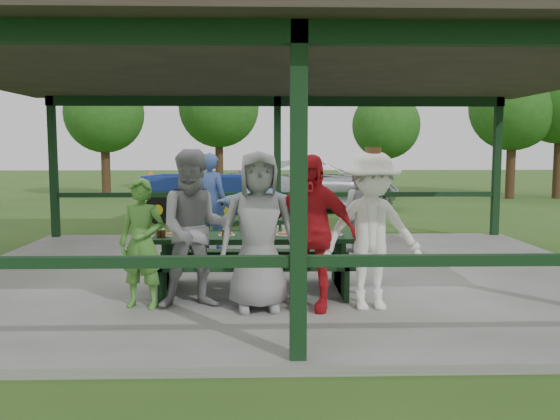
{
  "coord_description": "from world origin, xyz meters",
  "views": [
    {
      "loc": [
        -0.32,
        -9.02,
        2.01
      ],
      "look_at": [
        -0.06,
        -0.3,
        1.09
      ],
      "focal_mm": 38.0,
      "sensor_mm": 36.0,
      "label": 1
    }
  ],
  "objects_px": {
    "spectator_lblue": "(259,206)",
    "farm_trailer": "(202,197)",
    "picnic_table_far": "(245,234)",
    "contestant_grey_mid": "(258,231)",
    "contestant_grey_left": "(196,229)",
    "contestant_white_fedora": "(372,231)",
    "picnic_table_near": "(255,255)",
    "spectator_grey": "(358,209)",
    "contestant_red": "(310,233)",
    "contestant_green": "(142,243)",
    "spectator_blue": "(210,201)",
    "pickup_truck": "(311,185)"
  },
  "relations": [
    {
      "from": "contestant_grey_mid",
      "to": "spectator_grey",
      "type": "xyz_separation_m",
      "value": [
        1.81,
        3.93,
        -0.15
      ]
    },
    {
      "from": "spectator_blue",
      "to": "farm_trailer",
      "type": "bearing_deg",
      "value": -59.85
    },
    {
      "from": "picnic_table_far",
      "to": "contestant_red",
      "type": "distance_m",
      "value": 3.1
    },
    {
      "from": "spectator_lblue",
      "to": "contestant_grey_mid",
      "type": "bearing_deg",
      "value": 87.8
    },
    {
      "from": "spectator_lblue",
      "to": "picnic_table_far",
      "type": "bearing_deg",
      "value": 72.76
    },
    {
      "from": "spectator_lblue",
      "to": "spectator_blue",
      "type": "relative_size",
      "value": 0.94
    },
    {
      "from": "contestant_grey_left",
      "to": "contestant_red",
      "type": "distance_m",
      "value": 1.36
    },
    {
      "from": "contestant_grey_left",
      "to": "spectator_grey",
      "type": "distance_m",
      "value": 4.58
    },
    {
      "from": "pickup_truck",
      "to": "contestant_red",
      "type": "bearing_deg",
      "value": 153.21
    },
    {
      "from": "contestant_green",
      "to": "spectator_grey",
      "type": "height_order",
      "value": "spectator_grey"
    },
    {
      "from": "contestant_grey_left",
      "to": "contestant_white_fedora",
      "type": "bearing_deg",
      "value": -13.43
    },
    {
      "from": "spectator_lblue",
      "to": "spectator_blue",
      "type": "height_order",
      "value": "spectator_blue"
    },
    {
      "from": "contestant_red",
      "to": "spectator_lblue",
      "type": "bearing_deg",
      "value": 115.71
    },
    {
      "from": "contestant_red",
      "to": "spectator_blue",
      "type": "relative_size",
      "value": 1.01
    },
    {
      "from": "spectator_lblue",
      "to": "pickup_truck",
      "type": "bearing_deg",
      "value": -103.59
    },
    {
      "from": "contestant_grey_mid",
      "to": "spectator_blue",
      "type": "distance_m",
      "value": 4.36
    },
    {
      "from": "contestant_red",
      "to": "spectator_blue",
      "type": "height_order",
      "value": "contestant_red"
    },
    {
      "from": "spectator_lblue",
      "to": "farm_trailer",
      "type": "distance_m",
      "value": 5.7
    },
    {
      "from": "spectator_lblue",
      "to": "farm_trailer",
      "type": "xyz_separation_m",
      "value": [
        -1.6,
        5.47,
        -0.28
      ]
    },
    {
      "from": "spectator_lblue",
      "to": "pickup_truck",
      "type": "relative_size",
      "value": 0.29
    },
    {
      "from": "contestant_grey_left",
      "to": "contestant_grey_mid",
      "type": "distance_m",
      "value": 0.76
    },
    {
      "from": "contestant_grey_left",
      "to": "spectator_blue",
      "type": "distance_m",
      "value": 4.13
    },
    {
      "from": "contestant_grey_mid",
      "to": "contestant_red",
      "type": "distance_m",
      "value": 0.61
    },
    {
      "from": "contestant_white_fedora",
      "to": "pickup_truck",
      "type": "relative_size",
      "value": 0.33
    },
    {
      "from": "contestant_green",
      "to": "contestant_red",
      "type": "xyz_separation_m",
      "value": [
        2.0,
        -0.14,
        0.14
      ]
    },
    {
      "from": "contestant_grey_left",
      "to": "farm_trailer",
      "type": "bearing_deg",
      "value": 85.27
    },
    {
      "from": "contestant_grey_left",
      "to": "spectator_lblue",
      "type": "relative_size",
      "value": 1.11
    },
    {
      "from": "picnic_table_near",
      "to": "pickup_truck",
      "type": "bearing_deg",
      "value": 81.51
    },
    {
      "from": "picnic_table_near",
      "to": "picnic_table_far",
      "type": "bearing_deg",
      "value": 95.47
    },
    {
      "from": "spectator_grey",
      "to": "farm_trailer",
      "type": "height_order",
      "value": "spectator_grey"
    },
    {
      "from": "contestant_grey_mid",
      "to": "contestant_white_fedora",
      "type": "distance_m",
      "value": 1.34
    },
    {
      "from": "spectator_lblue",
      "to": "spectator_grey",
      "type": "height_order",
      "value": "spectator_lblue"
    },
    {
      "from": "picnic_table_far",
      "to": "spectator_blue",
      "type": "xyz_separation_m",
      "value": [
        -0.68,
        1.31,
        0.44
      ]
    },
    {
      "from": "picnic_table_near",
      "to": "contestant_white_fedora",
      "type": "height_order",
      "value": "contestant_white_fedora"
    },
    {
      "from": "contestant_white_fedora",
      "to": "contestant_green",
      "type": "bearing_deg",
      "value": 172.88
    },
    {
      "from": "spectator_blue",
      "to": "pickup_truck",
      "type": "height_order",
      "value": "spectator_blue"
    },
    {
      "from": "picnic_table_near",
      "to": "farm_trailer",
      "type": "bearing_deg",
      "value": 100.57
    },
    {
      "from": "picnic_table_far",
      "to": "contestant_green",
      "type": "height_order",
      "value": "contestant_green"
    },
    {
      "from": "contestant_grey_mid",
      "to": "spectator_blue",
      "type": "bearing_deg",
      "value": 97.42
    },
    {
      "from": "contestant_green",
      "to": "spectator_blue",
      "type": "height_order",
      "value": "spectator_blue"
    },
    {
      "from": "contestant_white_fedora",
      "to": "spectator_lblue",
      "type": "height_order",
      "value": "contestant_white_fedora"
    },
    {
      "from": "spectator_grey",
      "to": "spectator_lblue",
      "type": "bearing_deg",
      "value": 16.16
    },
    {
      "from": "picnic_table_far",
      "to": "contestant_grey_mid",
      "type": "bearing_deg",
      "value": -85.11
    },
    {
      "from": "contestant_grey_mid",
      "to": "contestant_white_fedora",
      "type": "bearing_deg",
      "value": -4.36
    },
    {
      "from": "farm_trailer",
      "to": "spectator_grey",
      "type": "bearing_deg",
      "value": -44.06
    },
    {
      "from": "picnic_table_far",
      "to": "spectator_lblue",
      "type": "height_order",
      "value": "spectator_lblue"
    },
    {
      "from": "contestant_grey_left",
      "to": "contestant_red",
      "type": "xyz_separation_m",
      "value": [
        1.36,
        -0.13,
        -0.03
      ]
    },
    {
      "from": "spectator_grey",
      "to": "pickup_truck",
      "type": "relative_size",
      "value": 0.27
    },
    {
      "from": "spectator_lblue",
      "to": "farm_trailer",
      "type": "bearing_deg",
      "value": -76.09
    },
    {
      "from": "spectator_grey",
      "to": "farm_trailer",
      "type": "xyz_separation_m",
      "value": [
        -3.43,
        5.38,
        -0.21
      ]
    }
  ]
}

